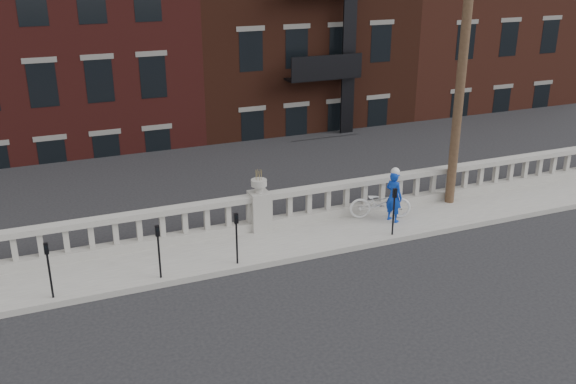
% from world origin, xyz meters
% --- Properties ---
extents(ground, '(120.00, 120.00, 0.00)m').
position_xyz_m(ground, '(0.00, 0.00, 0.00)').
color(ground, black).
rests_on(ground, ground).
extents(sidewalk, '(32.00, 2.20, 0.15)m').
position_xyz_m(sidewalk, '(0.00, 3.00, 0.07)').
color(sidewalk, gray).
rests_on(sidewalk, ground).
extents(balustrade, '(28.00, 0.34, 1.03)m').
position_xyz_m(balustrade, '(0.00, 3.95, 0.64)').
color(balustrade, gray).
rests_on(balustrade, sidewalk).
extents(planter_pedestal, '(0.55, 0.55, 1.76)m').
position_xyz_m(planter_pedestal, '(0.00, 3.95, 0.83)').
color(planter_pedestal, gray).
rests_on(planter_pedestal, sidewalk).
extents(lower_level, '(80.00, 44.00, 20.80)m').
position_xyz_m(lower_level, '(0.56, 23.04, 2.63)').
color(lower_level, '#605E59').
rests_on(lower_level, ground).
extents(utility_pole, '(1.60, 0.28, 10.00)m').
position_xyz_m(utility_pole, '(6.20, 3.60, 5.24)').
color(utility_pole, '#422D1E').
rests_on(utility_pole, sidewalk).
extents(parking_meter_a, '(0.10, 0.09, 1.36)m').
position_xyz_m(parking_meter_a, '(-5.67, 2.15, 1.00)').
color(parking_meter_a, black).
rests_on(parking_meter_a, sidewalk).
extents(parking_meter_b, '(0.10, 0.09, 1.36)m').
position_xyz_m(parking_meter_b, '(-3.20, 2.15, 1.00)').
color(parking_meter_b, black).
rests_on(parking_meter_b, sidewalk).
extents(parking_meter_c, '(0.10, 0.09, 1.36)m').
position_xyz_m(parking_meter_c, '(-1.26, 2.15, 1.00)').
color(parking_meter_c, black).
rests_on(parking_meter_c, sidewalk).
extents(parking_meter_d, '(0.10, 0.09, 1.36)m').
position_xyz_m(parking_meter_d, '(3.26, 2.15, 1.00)').
color(parking_meter_d, black).
rests_on(parking_meter_d, sidewalk).
extents(bicycle, '(1.91, 1.20, 0.95)m').
position_xyz_m(bicycle, '(3.54, 3.33, 0.62)').
color(bicycle, silver).
rests_on(bicycle, sidewalk).
extents(cyclist, '(0.53, 0.65, 1.52)m').
position_xyz_m(cyclist, '(3.77, 2.98, 0.91)').
color(cyclist, '#0B32A9').
rests_on(cyclist, sidewalk).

